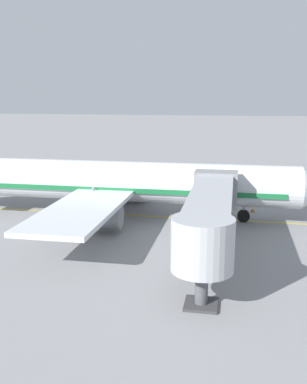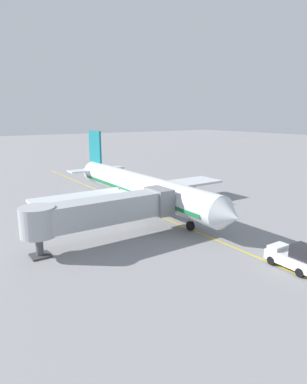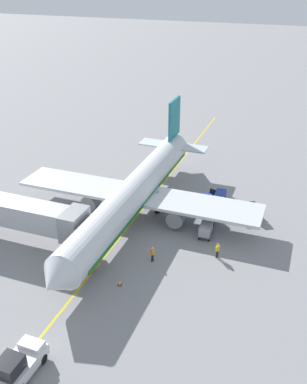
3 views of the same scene
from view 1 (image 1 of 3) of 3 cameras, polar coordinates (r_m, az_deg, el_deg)
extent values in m
plane|color=gray|center=(42.51, -6.19, -2.83)|extent=(400.00, 400.00, 0.00)
cube|color=gold|center=(42.51, -6.19, -2.83)|extent=(0.24, 80.00, 0.01)
cylinder|color=silver|center=(41.12, -4.12, 1.39)|extent=(3.84, 32.02, 3.70)
cube|color=#196B38|center=(41.21, -4.11, 0.76)|extent=(3.87, 29.46, 0.44)
cube|color=black|center=(39.94, 17.74, 1.44)|extent=(2.78, 1.11, 0.60)
cube|color=silver|center=(41.52, -5.44, 0.56)|extent=(30.02, 5.33, 0.36)
cylinder|color=gray|center=(46.77, -2.59, 0.40)|extent=(2.01, 3.21, 2.00)
cylinder|color=gray|center=(36.48, -6.61, -3.17)|extent=(2.01, 3.21, 2.00)
cylinder|color=black|center=(40.40, 11.50, -3.02)|extent=(0.45, 1.10, 1.10)
cylinder|color=gray|center=(40.02, 11.60, -0.88)|extent=(0.24, 0.24, 2.00)
cylinder|color=black|center=(44.41, -5.80, -1.42)|extent=(0.45, 1.10, 1.10)
cylinder|color=gray|center=(44.07, -5.84, 0.54)|extent=(0.24, 0.24, 2.00)
cylinder|color=black|center=(40.17, -7.67, -2.97)|extent=(0.45, 1.10, 1.10)
cylinder|color=gray|center=(39.79, -7.73, -0.82)|extent=(0.24, 0.24, 2.00)
cube|color=#A8AAAF|center=(30.56, 7.41, -2.21)|extent=(14.78, 2.80, 2.60)
cube|color=gray|center=(36.97, 8.01, 0.35)|extent=(2.00, 3.50, 2.99)
cylinder|color=#A8AAAF|center=(23.50, 6.33, -6.72)|extent=(3.36, 3.36, 2.86)
cylinder|color=#4C4C51|center=(24.39, 6.20, -12.04)|extent=(0.70, 0.70, 2.19)
cube|color=#38383A|center=(24.83, 6.14, -14.16)|extent=(1.80, 1.80, 0.16)
cube|color=slate|center=(55.72, -5.90, 1.52)|extent=(2.31, 2.76, 0.70)
cube|color=slate|center=(55.78, -5.23, 2.14)|extent=(1.41, 1.42, 0.44)
cube|color=black|center=(55.43, -6.60, 2.15)|extent=(0.80, 0.57, 0.64)
cylinder|color=black|center=(55.63, -5.79, 2.18)|extent=(0.20, 0.27, 0.54)
cylinder|color=black|center=(56.51, -5.17, 1.33)|extent=(0.46, 0.58, 0.56)
cylinder|color=black|center=(55.49, -4.88, 1.12)|extent=(0.46, 0.58, 0.56)
cylinder|color=black|center=(56.10, -6.89, 1.20)|extent=(0.46, 0.58, 0.56)
cylinder|color=black|center=(55.07, -6.63, 1.00)|extent=(0.46, 0.58, 0.56)
cube|color=#1E339E|center=(50.84, -9.37, 0.35)|extent=(1.94, 2.75, 0.70)
cube|color=#1E339E|center=(50.31, -8.78, 0.91)|extent=(1.30, 1.32, 0.44)
cube|color=black|center=(51.13, -10.00, 1.16)|extent=(0.85, 0.42, 0.64)
cylinder|color=black|center=(50.63, -9.29, 1.06)|extent=(0.16, 0.28, 0.54)
cylinder|color=black|center=(50.80, -8.21, -0.02)|extent=(0.37, 0.59, 0.56)
cylinder|color=black|center=(49.97, -8.96, -0.26)|extent=(0.37, 0.59, 0.56)
cylinder|color=black|center=(51.86, -9.74, 0.18)|extent=(0.37, 0.59, 0.56)
cylinder|color=black|center=(51.05, -10.50, -0.04)|extent=(0.37, 0.59, 0.56)
cube|color=#4C4C51|center=(50.22, -0.27, 0.12)|extent=(1.40, 2.26, 0.12)
cube|color=#999EA3|center=(50.10, -0.27, 0.81)|extent=(1.33, 2.15, 1.10)
cylinder|color=#4C4C51|center=(50.04, 1.38, 0.06)|extent=(0.10, 0.70, 0.07)
cylinder|color=black|center=(50.70, 0.75, -0.04)|extent=(0.14, 0.37, 0.36)
cylinder|color=black|center=(49.63, 0.59, -0.31)|extent=(0.14, 0.37, 0.36)
cylinder|color=black|center=(50.93, -1.10, 0.02)|extent=(0.14, 0.37, 0.36)
cylinder|color=black|center=(49.87, -1.30, -0.25)|extent=(0.14, 0.37, 0.36)
cube|color=#4C4C51|center=(50.65, -3.85, 0.20)|extent=(1.40, 2.26, 0.12)
cube|color=#233D9E|center=(50.52, -3.86, 0.88)|extent=(1.33, 2.15, 1.10)
cylinder|color=#4C4C51|center=(50.38, -2.24, 0.14)|extent=(0.10, 0.70, 0.07)
cylinder|color=black|center=(51.07, -2.82, 0.04)|extent=(0.14, 0.37, 0.36)
cylinder|color=black|center=(50.01, -3.05, -0.23)|extent=(0.14, 0.37, 0.36)
cylinder|color=black|center=(51.40, -4.63, 0.10)|extent=(0.14, 0.37, 0.36)
cylinder|color=black|center=(50.35, -4.90, -0.17)|extent=(0.14, 0.37, 0.36)
cube|color=#4C4C51|center=(51.59, -6.86, 0.37)|extent=(1.40, 2.26, 0.12)
cube|color=#999EA3|center=(51.47, -6.88, 1.03)|extent=(1.33, 2.15, 1.10)
cylinder|color=#4C4C51|center=(51.25, -5.30, 0.31)|extent=(0.10, 0.70, 0.07)
cylinder|color=black|center=(51.97, -5.82, 0.21)|extent=(0.14, 0.37, 0.36)
cylinder|color=black|center=(50.92, -6.12, -0.05)|extent=(0.14, 0.37, 0.36)
cylinder|color=black|center=(52.38, -7.58, 0.26)|extent=(0.14, 0.37, 0.36)
cylinder|color=black|center=(51.34, -7.90, 0.00)|extent=(0.14, 0.37, 0.36)
cube|color=#4C4C51|center=(52.16, -9.18, 0.43)|extent=(1.40, 2.26, 0.12)
cube|color=#233D9E|center=(52.04, -9.21, 1.09)|extent=(1.33, 2.15, 1.10)
cylinder|color=#4C4C51|center=(51.76, -7.65, 0.37)|extent=(0.10, 0.70, 0.07)
cylinder|color=black|center=(52.49, -8.14, 0.27)|extent=(0.14, 0.37, 0.36)
cylinder|color=black|center=(51.46, -8.47, 0.01)|extent=(0.14, 0.37, 0.36)
cylinder|color=black|center=(52.97, -9.85, 0.32)|extent=(0.14, 0.37, 0.36)
cylinder|color=black|center=(51.94, -10.22, 0.07)|extent=(0.14, 0.37, 0.36)
cylinder|color=#232328|center=(51.71, 3.99, 0.46)|extent=(0.15, 0.15, 0.85)
cylinder|color=#232328|center=(51.80, 3.80, 0.49)|extent=(0.15, 0.15, 0.85)
cube|color=yellow|center=(51.61, 3.91, 1.26)|extent=(0.36, 0.44, 0.60)
cylinder|color=yellow|center=(51.50, 4.15, 1.18)|extent=(0.17, 0.24, 0.57)
cylinder|color=yellow|center=(51.74, 3.66, 1.24)|extent=(0.17, 0.24, 0.57)
sphere|color=beige|center=(51.53, 3.91, 1.73)|extent=(0.22, 0.22, 0.22)
cube|color=red|center=(51.52, 3.91, 1.75)|extent=(0.17, 0.27, 0.10)
cylinder|color=#232328|center=(45.61, 6.64, -1.23)|extent=(0.15, 0.15, 0.85)
cylinder|color=#232328|center=(45.55, 6.87, -1.26)|extent=(0.15, 0.15, 0.85)
cube|color=orange|center=(45.41, 6.78, -0.35)|extent=(0.34, 0.43, 0.60)
cylinder|color=orange|center=(45.51, 6.48, -0.38)|extent=(0.15, 0.24, 0.57)
cylinder|color=orange|center=(45.34, 7.07, -0.45)|extent=(0.15, 0.24, 0.57)
sphere|color=tan|center=(45.32, 6.79, 0.18)|extent=(0.22, 0.22, 0.22)
cube|color=red|center=(45.32, 6.79, 0.20)|extent=(0.15, 0.28, 0.10)
cube|color=black|center=(44.09, 12.61, -2.48)|extent=(0.36, 0.36, 0.04)
cone|color=orange|center=(44.02, 12.63, -2.11)|extent=(0.30, 0.30, 0.55)
cylinder|color=white|center=(44.01, 12.63, -2.07)|extent=(0.21, 0.21, 0.06)
camera|label=2|loc=(32.61, 75.58, 6.75)|focal=31.15mm
camera|label=3|loc=(66.95, 42.07, 23.28)|focal=40.63mm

